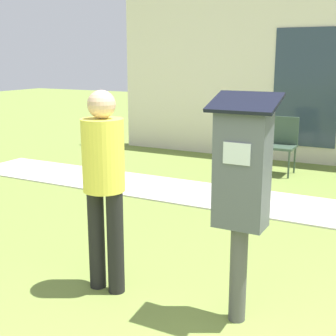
% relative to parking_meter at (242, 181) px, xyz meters
% --- Properties ---
extents(parking_meter, '(0.44, 0.31, 1.59)m').
position_rel_parking_meter_xyz_m(parking_meter, '(0.00, 0.00, 0.00)').
color(parking_meter, '#4C4C4C').
rests_on(parking_meter, ground).
extents(person_standing, '(0.32, 0.32, 1.58)m').
position_rel_parking_meter_xyz_m(person_standing, '(-1.07, -0.06, -0.09)').
color(person_standing, black).
rests_on(person_standing, ground).
extents(outdoor_chair_left, '(0.44, 0.44, 0.90)m').
position_rel_parking_meter_xyz_m(outdoor_chair_left, '(-0.84, 4.43, -0.49)').
color(outdoor_chair_left, '#334738').
rests_on(outdoor_chair_left, ground).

